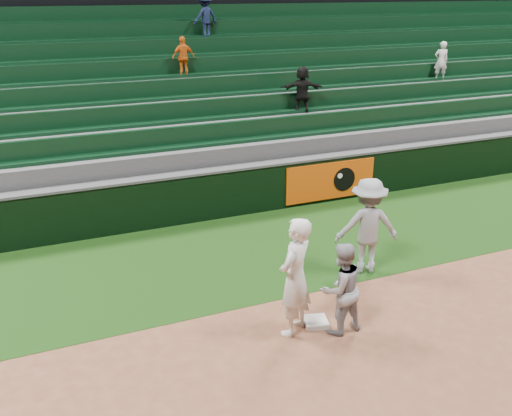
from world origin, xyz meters
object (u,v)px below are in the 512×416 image
(first_base, at_px, (316,322))
(first_baseman, at_px, (295,277))
(base_coach, at_px, (367,226))
(baserunner, at_px, (341,289))

(first_base, xyz_separation_m, first_baseman, (-0.44, -0.04, 0.98))
(first_baseman, relative_size, base_coach, 1.05)
(first_base, height_order, base_coach, base_coach)
(first_baseman, xyz_separation_m, base_coach, (2.30, 1.41, -0.04))
(first_base, distance_m, first_baseman, 1.07)
(first_baseman, distance_m, baserunner, 0.79)
(first_base, bearing_deg, base_coach, 36.35)
(first_base, xyz_separation_m, base_coach, (1.86, 1.37, 0.94))
(baserunner, bearing_deg, first_base, -56.06)
(baserunner, distance_m, base_coach, 2.33)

